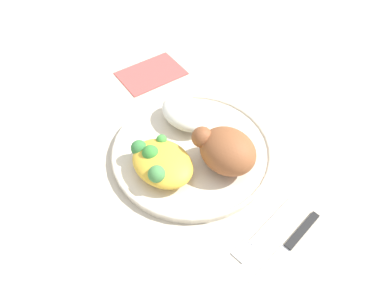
{
  "coord_description": "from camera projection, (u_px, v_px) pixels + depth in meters",
  "views": [
    {
      "loc": [
        -0.29,
        0.28,
        0.5
      ],
      "look_at": [
        0.0,
        0.0,
        0.03
      ],
      "focal_mm": 32.73,
      "sensor_mm": 36.0,
      "label": 1
    }
  ],
  "objects": [
    {
      "name": "ground_plane",
      "position": [
        192.0,
        153.0,
        0.64
      ],
      "size": [
        2.0,
        2.0,
        0.0
      ],
      "primitive_type": "plane",
      "color": "#C1B59E"
    },
    {
      "name": "plate",
      "position": [
        192.0,
        150.0,
        0.63
      ],
      "size": [
        0.29,
        0.29,
        0.02
      ],
      "color": "beige",
      "rests_on": "ground_plane"
    },
    {
      "name": "roasted_chicken",
      "position": [
        226.0,
        150.0,
        0.58
      ],
      "size": [
        0.11,
        0.09,
        0.07
      ],
      "color": "brown",
      "rests_on": "plate"
    },
    {
      "name": "rice_pile",
      "position": [
        186.0,
        113.0,
        0.66
      ],
      "size": [
        0.11,
        0.08,
        0.04
      ],
      "primitive_type": "ellipsoid",
      "color": "silver",
      "rests_on": "plate"
    },
    {
      "name": "mac_cheese_with_broccoli",
      "position": [
        160.0,
        161.0,
        0.58
      ],
      "size": [
        0.12,
        0.09,
        0.05
      ],
      "color": "gold",
      "rests_on": "plate"
    },
    {
      "name": "fork",
      "position": [
        262.0,
        230.0,
        0.54
      ],
      "size": [
        0.02,
        0.14,
        0.01
      ],
      "color": "silver",
      "rests_on": "ground_plane"
    },
    {
      "name": "knife",
      "position": [
        288.0,
        247.0,
        0.52
      ],
      "size": [
        0.02,
        0.19,
        0.01
      ],
      "color": "black",
      "rests_on": "ground_plane"
    },
    {
      "name": "napkin",
      "position": [
        151.0,
        73.0,
        0.79
      ],
      "size": [
        0.12,
        0.15,
        0.0
      ],
      "primitive_type": "cube",
      "rotation": [
        0.0,
        0.0,
        -0.17
      ],
      "color": "#DB4C47",
      "rests_on": "ground_plane"
    }
  ]
}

